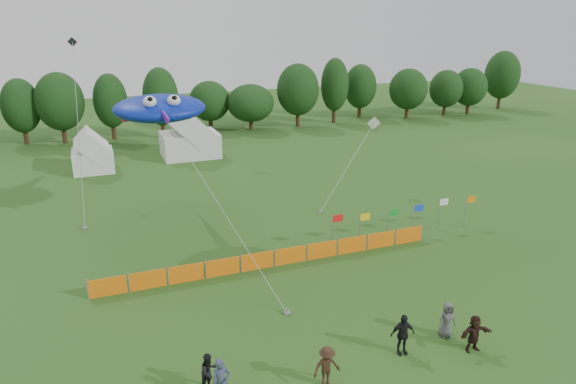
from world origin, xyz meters
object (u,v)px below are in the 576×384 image
object	(u,v)px
spectator_b	(209,372)
spectator_f	(474,334)
tent_left	(92,154)
stingray_kite	(160,108)
spectator_d	(403,334)
spectator_e	(447,320)
barrier_fence	(274,258)
spectator_a	(221,382)
tent_right	(189,137)
spectator_c	(327,367)

from	to	relation	value
spectator_b	spectator_f	xyz separation A→B (m)	(11.00, -1.69, 0.05)
tent_left	stingray_kite	size ratio (longest dim) A/B	0.17
spectator_d	spectator_e	xyz separation A→B (m)	(2.51, 0.32, -0.08)
spectator_b	spectator_d	xyz separation A→B (m)	(8.07, -0.75, 0.14)
spectator_b	spectator_d	world-z (taller)	spectator_d
tent_left	barrier_fence	bearing A→B (deg)	-69.47
barrier_fence	spectator_f	bearing A→B (deg)	-63.19
barrier_fence	spectator_f	distance (m)	11.66
stingray_kite	spectator_a	bearing A→B (deg)	-92.74
spectator_b	spectator_f	bearing A→B (deg)	-36.91
barrier_fence	stingray_kite	size ratio (longest dim) A/B	0.97
barrier_fence	spectator_e	distance (m)	10.34
spectator_d	spectator_f	bearing A→B (deg)	-10.27
tent_right	spectator_c	size ratio (longest dim) A/B	3.27
spectator_f	stingray_kite	world-z (taller)	stingray_kite
tent_left	spectator_e	size ratio (longest dim) A/B	2.15
spectator_e	stingray_kite	xyz separation A→B (m)	(-9.47, 17.48, 7.22)
spectator_e	stingray_kite	bearing A→B (deg)	123.21
spectator_a	stingray_kite	world-z (taller)	stingray_kite
spectator_c	barrier_fence	bearing A→B (deg)	80.70
barrier_fence	tent_left	bearing A→B (deg)	110.53
stingray_kite	spectator_e	bearing A→B (deg)	-61.54
tent_left	barrier_fence	xyz separation A→B (m)	(9.02, -24.09, -1.10)
spectator_c	spectator_e	bearing A→B (deg)	8.42
tent_left	spectator_e	distance (m)	36.00
spectator_a	barrier_fence	bearing A→B (deg)	57.06
tent_right	barrier_fence	distance (m)	26.16
tent_right	spectator_e	bearing A→B (deg)	-82.70
spectator_c	stingray_kite	bearing A→B (deg)	98.75
tent_right	stingray_kite	world-z (taller)	stingray_kite
tent_left	spectator_e	world-z (taller)	tent_left
barrier_fence	spectator_a	xyz separation A→B (m)	(-5.50, -9.65, 0.44)
spectator_b	spectator_f	world-z (taller)	spectator_f
spectator_f	stingray_kite	distance (m)	22.40
tent_right	spectator_b	distance (m)	35.38
tent_left	spectator_f	world-z (taller)	tent_left
spectator_b	spectator_d	size ratio (longest dim) A/B	0.85
spectator_b	spectator_e	size ratio (longest dim) A/B	0.93
tent_right	spectator_e	distance (m)	35.56
spectator_b	stingray_kite	size ratio (longest dim) A/B	0.08
tent_right	spectator_c	world-z (taller)	tent_right
spectator_b	spectator_d	distance (m)	8.10
spectator_e	tent_left	bearing A→B (deg)	117.39
tent_left	barrier_fence	size ratio (longest dim) A/B	0.18
spectator_e	tent_right	bearing A→B (deg)	102.06
spectator_f	stingray_kite	size ratio (longest dim) A/B	0.08
spectator_a	spectator_c	size ratio (longest dim) A/B	1.09
spectator_c	spectator_f	bearing A→B (deg)	-2.80
spectator_e	spectator_a	bearing A→B (deg)	-172.38
tent_right	barrier_fence	size ratio (longest dim) A/B	0.28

